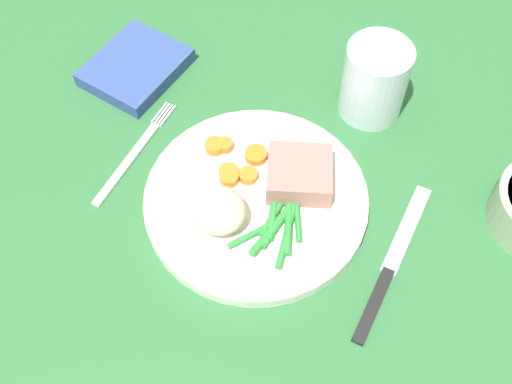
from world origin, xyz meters
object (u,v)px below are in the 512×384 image
(water_glass, at_px, (374,85))
(napkin, at_px, (136,67))
(meat_portion, at_px, (299,174))
(fork, at_px, (135,153))
(knife, at_px, (391,265))
(dinner_plate, at_px, (256,201))

(water_glass, xyz_separation_m, napkin, (-0.29, -0.08, -0.03))
(meat_portion, xyz_separation_m, napkin, (-0.26, 0.07, -0.02))
(fork, distance_m, napkin, 0.13)
(fork, xyz_separation_m, knife, (0.32, -0.00, -0.00))
(knife, distance_m, napkin, 0.41)
(meat_portion, bearing_deg, water_glass, 79.81)
(meat_portion, bearing_deg, napkin, 165.16)
(fork, height_order, water_glass, water_glass)
(dinner_plate, relative_size, napkin, 2.07)
(napkin, bearing_deg, meat_portion, -14.84)
(knife, bearing_deg, dinner_plate, -179.57)
(meat_portion, distance_m, fork, 0.20)
(meat_portion, distance_m, napkin, 0.27)
(dinner_plate, height_order, water_glass, water_glass)
(dinner_plate, bearing_deg, knife, -1.00)
(water_glass, bearing_deg, napkin, -164.29)
(fork, xyz_separation_m, napkin, (-0.07, 0.11, 0.01))
(dinner_plate, bearing_deg, meat_portion, 49.40)
(knife, xyz_separation_m, napkin, (-0.39, 0.11, 0.01))
(meat_portion, bearing_deg, fork, -167.80)
(dinner_plate, relative_size, knife, 1.22)
(dinner_plate, relative_size, water_glass, 2.57)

